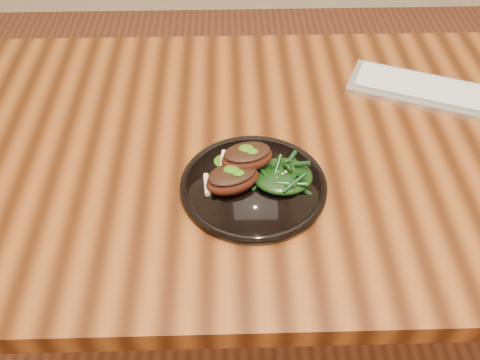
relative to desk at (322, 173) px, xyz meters
name	(u,v)px	position (x,y,z in m)	size (l,w,h in m)	color
desk	(322,173)	(0.00, 0.00, 0.00)	(1.60, 0.80, 0.75)	#381707
plate	(254,185)	(-0.15, -0.12, 0.09)	(0.25, 0.25, 0.02)	black
lamb_chop_front	(232,178)	(-0.18, -0.13, 0.12)	(0.11, 0.10, 0.04)	#47180D
lamb_chop_back	(247,157)	(-0.16, -0.10, 0.14)	(0.10, 0.08, 0.04)	#47180D
herb_smear	(235,161)	(-0.18, -0.07, 0.10)	(0.08, 0.05, 0.00)	#204E08
greens_heap	(283,173)	(-0.10, -0.12, 0.11)	(0.10, 0.10, 0.04)	black
keyboard	(447,95)	(0.27, 0.13, 0.09)	(0.42, 0.27, 0.02)	silver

